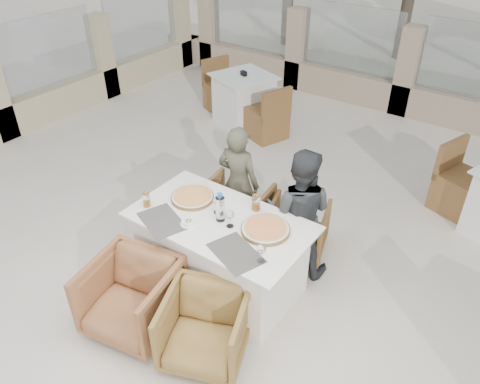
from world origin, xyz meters
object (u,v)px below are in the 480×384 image
Objects in this scene: dining_table at (221,253)px; olive_dish at (189,222)px; water_bottle at (220,207)px; wine_glass_centre at (217,204)px; diner_left at (238,183)px; pizza_left at (192,197)px; wine_glass_near at (230,218)px; armchair_far_right at (297,229)px; bg_table_a at (244,100)px; pizza_right at (265,228)px; wine_glass_corner at (261,252)px; armchair_far_left at (233,213)px; beer_glass_right at (256,203)px; armchair_near_left at (131,297)px; beer_glass_left at (146,200)px; armchair_near_right at (205,328)px; diner_right at (299,213)px.

olive_dish is (-0.19, -0.20, 0.41)m from dining_table.
wine_glass_centre is (-0.09, 0.07, -0.05)m from water_bottle.
pizza_left is at bearing 77.90° from diner_left.
wine_glass_centre is (0.32, -0.03, 0.07)m from pizza_left.
diner_left is at bearing 114.32° from dining_table.
wine_glass_near reaches higher than dining_table.
armchair_far_right is (0.20, 0.87, -0.59)m from wine_glass_near.
pizza_right is at bearing -31.32° from bg_table_a.
pizza_right is 2.28× the size of wine_glass_corner.
water_bottle is 0.30m from olive_dish.
wine_glass_near is 0.37m from olive_dish.
dining_table is 0.71m from armchair_far_left.
armchair_far_right is at bearing 63.85° from olive_dish.
dining_table is 0.49m from olive_dish.
pizza_left is 2.17× the size of wine_glass_centre.
beer_glass_right is (-0.41, 0.54, -0.02)m from wine_glass_corner.
wine_glass_corner is 4.12m from bg_table_a.
water_bottle is 0.38× the size of armchair_near_left.
beer_glass_left reaches higher than armchair_near_right.
diner_left is (-0.01, 0.11, 0.32)m from armchair_far_left.
armchair_near_left is 0.70m from armchair_near_right.
water_bottle reaches higher than bg_table_a.
armchair_near_left is at bearing -84.72° from pizza_left.
beer_glass_left is (-0.58, -0.30, -0.02)m from wine_glass_centre.
water_bottle is 0.71m from beer_glass_left.
bg_table_a is (-1.56, 2.40, 0.07)m from armchair_far_left.
diner_right is at bearing 99.09° from wine_glass_corner.
diner_right reaches higher than armchair_far_right.
wine_glass_centre is (-0.49, -0.03, 0.06)m from pizza_right.
wine_glass_centre is 1.00× the size of wine_glass_near.
armchair_near_left is at bearing 43.43° from diner_right.
water_bottle is 0.92m from armchair_far_left.
wine_glass_corner is 1.20m from armchair_near_left.
olive_dish reaches higher than armchair_near_right.
water_bottle is at bearing -166.46° from pizza_right.
diner_left is at bearing 114.56° from water_bottle.
armchair_near_left is at bearing 83.39° from armchair_far_left.
armchair_far_left is (-0.45, 0.65, -0.54)m from wine_glass_near.
armchair_far_left is 1.17× the size of armchair_far_right.
water_bottle is 0.22× the size of diner_left.
armchair_far_left is 1.46m from armchair_near_left.
wine_glass_centre is 1.07m from armchair_near_right.
wine_glass_centre is at bearing 70.26° from olive_dish.
water_bottle is 1.51× the size of wine_glass_near.
wine_glass_centre is 0.81m from armchair_far_left.
diner_right is (-0.14, 0.85, -0.20)m from wine_glass_corner.
pizza_left is 0.31× the size of diner_left.
pizza_right reaches higher than pizza_left.
wine_glass_near is 3.68m from bg_table_a.
diner_right is (0.85, 0.51, -0.13)m from pizza_left.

